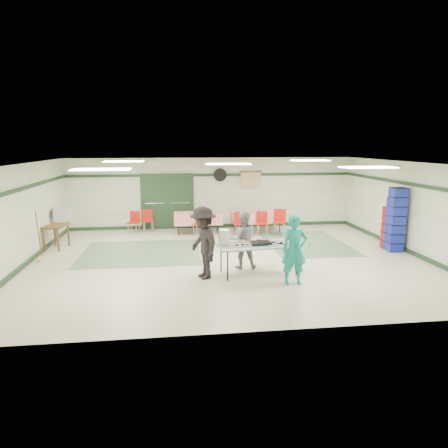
{
  "coord_description": "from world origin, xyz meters",
  "views": [
    {
      "loc": [
        -1.48,
        -10.82,
        3.21
      ],
      "look_at": [
        -0.15,
        -0.3,
        1.08
      ],
      "focal_mm": 32.0,
      "sensor_mm": 36.0,
      "label": 1
    }
  ],
  "objects": [
    {
      "name": "floor",
      "position": [
        0.0,
        0.0,
        0.0
      ],
      "size": [
        11.0,
        11.0,
        0.0
      ],
      "primitive_type": "plane",
      "color": "#C2B59C",
      "rests_on": "ground"
    },
    {
      "name": "ceiling",
      "position": [
        0.0,
        0.0,
        2.7
      ],
      "size": [
        11.0,
        11.0,
        0.0
      ],
      "primitive_type": "plane",
      "rotation": [
        3.14,
        0.0,
        0.0
      ],
      "color": "white",
      "rests_on": "wall_back"
    },
    {
      "name": "wall_back",
      "position": [
        0.0,
        4.5,
        1.35
      ],
      "size": [
        11.0,
        0.0,
        11.0
      ],
      "primitive_type": "plane",
      "rotation": [
        1.57,
        0.0,
        0.0
      ],
      "color": "silver",
      "rests_on": "floor"
    },
    {
      "name": "wall_front",
      "position": [
        0.0,
        -4.5,
        1.35
      ],
      "size": [
        11.0,
        0.0,
        11.0
      ],
      "primitive_type": "plane",
      "rotation": [
        -1.57,
        0.0,
        0.0
      ],
      "color": "silver",
      "rests_on": "floor"
    },
    {
      "name": "wall_left",
      "position": [
        -5.5,
        0.0,
        1.35
      ],
      "size": [
        0.0,
        9.0,
        9.0
      ],
      "primitive_type": "plane",
      "rotation": [
        1.57,
        0.0,
        1.57
      ],
      "color": "silver",
      "rests_on": "floor"
    },
    {
      "name": "wall_right",
      "position": [
        5.5,
        0.0,
        1.35
      ],
      "size": [
        0.0,
        9.0,
        9.0
      ],
      "primitive_type": "plane",
      "rotation": [
        1.57,
        0.0,
        -1.57
      ],
      "color": "silver",
      "rests_on": "floor"
    },
    {
      "name": "trim_back",
      "position": [
        0.0,
        4.47,
        2.05
      ],
      "size": [
        11.0,
        0.06,
        0.1
      ],
      "primitive_type": "cube",
      "color": "#1D361F",
      "rests_on": "wall_back"
    },
    {
      "name": "baseboard_back",
      "position": [
        0.0,
        4.47,
        0.06
      ],
      "size": [
        11.0,
        0.06,
        0.12
      ],
      "primitive_type": "cube",
      "color": "#1D361F",
      "rests_on": "floor"
    },
    {
      "name": "trim_left",
      "position": [
        -5.47,
        0.0,
        2.05
      ],
      "size": [
        0.06,
        9.0,
        0.1
      ],
      "primitive_type": "cube",
      "rotation": [
        0.0,
        0.0,
        1.57
      ],
      "color": "#1D361F",
      "rests_on": "wall_back"
    },
    {
      "name": "baseboard_left",
      "position": [
        -5.47,
        0.0,
        0.06
      ],
      "size": [
        0.06,
        9.0,
        0.12
      ],
      "primitive_type": "cube",
      "rotation": [
        0.0,
        0.0,
        1.57
      ],
      "color": "#1D361F",
      "rests_on": "floor"
    },
    {
      "name": "trim_right",
      "position": [
        5.47,
        0.0,
        2.05
      ],
      "size": [
        0.06,
        9.0,
        0.1
      ],
      "primitive_type": "cube",
      "rotation": [
        0.0,
        0.0,
        1.57
      ],
      "color": "#1D361F",
      "rests_on": "wall_back"
    },
    {
      "name": "baseboard_right",
      "position": [
        5.47,
        0.0,
        0.06
      ],
      "size": [
        0.06,
        9.0,
        0.12
      ],
      "primitive_type": "cube",
      "rotation": [
        0.0,
        0.0,
        1.57
      ],
      "color": "#1D361F",
      "rests_on": "floor"
    },
    {
      "name": "green_patch_a",
      "position": [
        -2.5,
        1.0,
        0.0
      ],
      "size": [
        3.5,
        3.0,
        0.01
      ],
      "primitive_type": "cube",
      "color": "#5C7A59",
      "rests_on": "floor"
    },
    {
      "name": "green_patch_b",
      "position": [
        2.8,
        1.5,
        0.0
      ],
      "size": [
        2.5,
        3.5,
        0.01
      ],
      "primitive_type": "cube",
      "color": "#5C7A59",
      "rests_on": "floor"
    },
    {
      "name": "double_door_left",
      "position": [
        -2.2,
        4.44,
        1.05
      ],
      "size": [
        0.9,
        0.06,
        2.1
      ],
      "primitive_type": "cube",
      "color": "gray",
      "rests_on": "floor"
    },
    {
      "name": "double_door_right",
      "position": [
        -1.25,
        4.44,
        1.05
      ],
      "size": [
        0.9,
        0.06,
        2.1
      ],
      "primitive_type": "cube",
      "color": "gray",
      "rests_on": "floor"
    },
    {
      "name": "door_frame",
      "position": [
        -1.73,
        4.42,
        1.05
      ],
      "size": [
        2.0,
        0.03,
        2.15
      ],
      "primitive_type": "cube",
      "color": "#1D361F",
      "rests_on": "floor"
    },
    {
      "name": "wall_fan",
      "position": [
        0.3,
        4.44,
        2.05
      ],
      "size": [
        0.5,
        0.1,
        0.5
      ],
      "primitive_type": "cylinder",
      "rotation": [
        1.57,
        0.0,
        0.0
      ],
      "color": "black",
      "rests_on": "wall_back"
    },
    {
      "name": "scroll_banner",
      "position": [
        1.5,
        4.44,
        1.85
      ],
      "size": [
        0.8,
        0.02,
        0.6
      ],
      "primitive_type": "cube",
      "color": "#CEB781",
      "rests_on": "wall_back"
    },
    {
      "name": "serving_table",
      "position": [
        0.59,
        -1.38,
        0.72
      ],
      "size": [
        2.13,
        1.07,
        0.76
      ],
      "rotation": [
        0.0,
        0.0,
        0.12
      ],
      "color": "#9B9C97",
      "rests_on": "floor"
    },
    {
      "name": "sheet_tray_right",
      "position": [
        1.06,
        -1.39,
        0.77
      ],
      "size": [
        0.68,
        0.55,
        0.02
      ],
      "primitive_type": "cube",
      "rotation": [
        0.0,
        0.0,
        0.12
      ],
      "color": "silver",
      "rests_on": "serving_table"
    },
    {
      "name": "sheet_tray_mid",
      "position": [
        0.42,
        -1.3,
        0.77
      ],
      "size": [
        0.69,
        0.56,
        0.02
      ],
      "primitive_type": "cube",
      "rotation": [
        0.0,
        0.0,
        0.12
      ],
      "color": "silver",
      "rests_on": "serving_table"
    },
    {
      "name": "sheet_tray_left",
      "position": [
        0.06,
        -1.44,
        0.77
      ],
      "size": [
        0.64,
        0.51,
        0.02
      ],
      "primitive_type": "cube",
      "rotation": [
        0.0,
        0.0,
        0.12
      ],
      "color": "silver",
      "rests_on": "serving_table"
    },
    {
      "name": "baking_pan",
      "position": [
        0.62,
        -1.42,
        0.8
      ],
      "size": [
        0.53,
        0.37,
        0.08
      ],
      "primitive_type": "cube",
      "rotation": [
        0.0,
        0.0,
        0.12
      ],
      "color": "black",
      "rests_on": "serving_table"
    },
    {
      "name": "foam_box_stack",
      "position": [
        -0.26,
        -1.27,
        0.95
      ],
      "size": [
        0.26,
        0.24,
        0.37
      ],
      "primitive_type": "cube",
      "rotation": [
        0.0,
        0.0,
        0.12
      ],
      "color": "white",
      "rests_on": "serving_table"
    },
    {
      "name": "volunteer_teal",
      "position": [
        1.25,
        -2.22,
        0.81
      ],
      "size": [
        0.61,
        0.41,
        1.63
      ],
      "primitive_type": "imported",
      "rotation": [
        0.0,
        0.0,
        -0.03
      ],
      "color": "#148B81",
      "rests_on": "floor"
    },
    {
      "name": "volunteer_grey",
      "position": [
        0.28,
        -0.83,
        0.76
      ],
      "size": [
        0.78,
        0.63,
        1.51
      ],
      "primitive_type": "imported",
      "rotation": [
        0.0,
        0.0,
        3.07
      ],
      "color": "gray",
      "rests_on": "floor"
    },
    {
      "name": "volunteer_dark",
      "position": [
        -0.8,
        -1.52,
        0.88
      ],
      "size": [
        0.98,
        1.29,
        1.76
      ],
      "primitive_type": "imported",
      "rotation": [
        0.0,
        0.0,
        -1.25
      ],
      "color": "black",
      "rests_on": "floor"
    },
    {
      "name": "dining_table_a",
      "position": [
        1.58,
        3.48,
        0.57
      ],
      "size": [
        1.93,
        0.97,
        0.77
      ],
      "rotation": [
        0.0,
        0.0,
        0.08
      ],
      "color": "red",
      "rests_on": "floor"
    },
    {
      "name": "dining_table_b",
      "position": [
        -0.62,
        3.48,
        0.57
      ],
      "size": [
        1.74,
        0.79,
        0.77
      ],
      "rotation": [
        0.0,
        0.0,
        -0.01
      ],
      "color": "red",
      "rests_on": "floor"
    },
    {
      "name": "chair_a",
      "position": [
        1.63,
        2.91,
        0.52
      ],
      "size": [
        0.43,
        0.43,
        0.84
      ],
      "rotation": [
        0.0,
        0.0,
        -0.1
      ],
      "color": "red",
      "rests_on": "floor"
    },
    {
      "name": "chair_b",
      "position": [
        0.86,
        2.91,
        0.52
      ],
      "size": [
        0.47,
        0.47,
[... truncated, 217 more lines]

